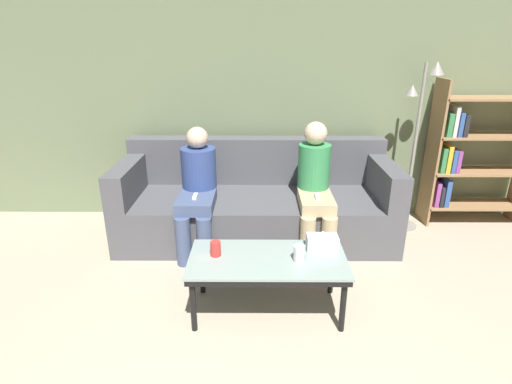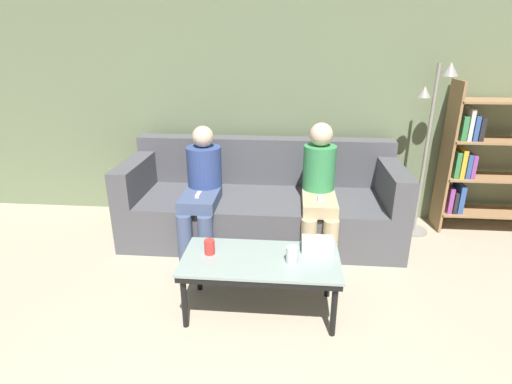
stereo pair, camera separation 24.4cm
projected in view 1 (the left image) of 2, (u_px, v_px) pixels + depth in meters
name	position (u px, v px, depth m)	size (l,w,h in m)	color
wall_back	(257.00, 94.00, 4.06)	(12.00, 0.06, 2.60)	#707F5B
couch	(256.00, 203.00, 3.89)	(2.57, 0.96, 0.90)	#515156
coffee_table	(268.00, 263.00, 2.74)	(1.08, 0.53, 0.42)	#8C9E99
cup_near_left	(216.00, 249.00, 2.73)	(0.07, 0.07, 0.10)	red
cup_near_right	(299.00, 253.00, 2.67)	(0.08, 0.08, 0.11)	silver
tissue_box	(322.00, 242.00, 2.83)	(0.22, 0.12, 0.13)	silver
bookshelf	(468.00, 155.00, 4.03)	(1.00, 0.32, 1.48)	#9E754C
standing_lamp	(418.00, 131.00, 3.81)	(0.31, 0.26, 1.64)	gray
seated_person_left_end	(198.00, 186.00, 3.58)	(0.32, 0.70, 1.10)	#47567A
seated_person_mid_left	(315.00, 185.00, 3.57)	(0.31, 0.67, 1.15)	tan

